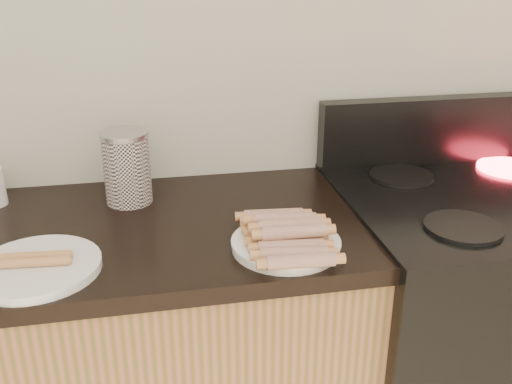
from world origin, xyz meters
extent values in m
cube|color=silver|center=(0.00, 2.00, 1.30)|extent=(4.00, 0.04, 2.60)
cube|color=black|center=(0.78, 1.68, 0.45)|extent=(0.76, 0.65, 0.90)
cube|color=black|center=(0.78, 1.68, 0.91)|extent=(0.76, 0.65, 0.01)
cube|color=black|center=(0.78, 1.96, 1.01)|extent=(0.76, 0.06, 0.20)
cylinder|color=black|center=(0.61, 1.51, 0.92)|extent=(0.18, 0.18, 0.01)
cylinder|color=black|center=(0.61, 1.84, 0.92)|extent=(0.18, 0.18, 0.01)
cylinder|color=#FF1E2D|center=(0.95, 1.84, 0.92)|extent=(0.18, 0.18, 0.01)
cylinder|color=white|center=(0.19, 1.51, 0.91)|extent=(0.29, 0.29, 0.02)
cylinder|color=white|center=(-0.34, 1.51, 0.91)|extent=(0.31, 0.31, 0.02)
cylinder|color=maroon|center=(0.19, 1.40, 0.93)|extent=(0.14, 0.05, 0.03)
cylinder|color=maroon|center=(0.19, 1.43, 0.93)|extent=(0.14, 0.05, 0.03)
cylinder|color=maroon|center=(0.19, 1.46, 0.93)|extent=(0.14, 0.05, 0.03)
cylinder|color=maroon|center=(0.19, 1.49, 0.93)|extent=(0.14, 0.05, 0.03)
cylinder|color=maroon|center=(0.19, 1.53, 0.93)|extent=(0.14, 0.05, 0.03)
cylinder|color=maroon|center=(0.19, 1.56, 0.93)|extent=(0.14, 0.05, 0.03)
cylinder|color=maroon|center=(0.19, 1.59, 0.93)|extent=(0.14, 0.05, 0.03)
cylinder|color=maroon|center=(0.19, 1.62, 0.93)|extent=(0.14, 0.05, 0.03)
cylinder|color=maroon|center=(0.19, 1.48, 0.96)|extent=(0.14, 0.05, 0.03)
cylinder|color=maroon|center=(0.19, 1.51, 0.96)|extent=(0.14, 0.05, 0.03)
cylinder|color=maroon|center=(0.19, 1.54, 0.96)|extent=(0.14, 0.05, 0.03)
cylinder|color=#BB6342|center=(-0.34, 1.50, 0.93)|extent=(0.13, 0.03, 0.02)
cylinder|color=#BB6342|center=(-0.34, 1.52, 0.93)|extent=(0.13, 0.03, 0.02)
cylinder|color=silver|center=(-0.15, 1.84, 0.99)|extent=(0.12, 0.12, 0.18)
cylinder|color=silver|center=(-0.15, 1.84, 1.08)|extent=(0.12, 0.12, 0.01)
camera|label=1|loc=(-0.09, 0.43, 1.50)|focal=40.00mm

